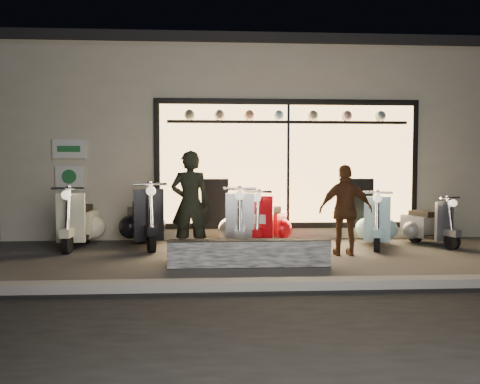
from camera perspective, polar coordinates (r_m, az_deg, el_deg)
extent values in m
plane|color=#383533|center=(7.75, 2.23, -8.01)|extent=(40.00, 40.00, 0.00)
cube|color=slate|center=(5.79, 4.20, -11.18)|extent=(40.00, 0.25, 0.12)
cube|color=beige|center=(12.60, 0.03, 5.37)|extent=(10.00, 6.00, 4.00)
cube|color=black|center=(12.86, 0.03, 14.76)|extent=(10.20, 6.20, 0.20)
cube|color=black|center=(9.67, 5.83, 3.41)|extent=(5.45, 0.06, 2.65)
cube|color=#FFBF6B|center=(9.63, 5.87, 3.41)|extent=(5.20, 0.04, 2.40)
cube|color=black|center=(9.64, 5.94, 8.47)|extent=(4.90, 0.06, 0.06)
cube|color=white|center=(9.95, -20.11, 4.96)|extent=(0.65, 0.04, 0.38)
cube|color=white|center=(9.95, -20.06, 1.79)|extent=(0.55, 0.04, 0.42)
cube|color=black|center=(7.06, 1.12, -7.44)|extent=(2.42, 0.28, 0.40)
cylinder|color=black|center=(7.88, -0.04, -6.48)|extent=(0.13, 0.37, 0.36)
cylinder|color=black|center=(8.93, 0.10, -5.35)|extent=(0.16, 0.37, 0.36)
cube|color=#AAABAF|center=(8.04, 0.00, -3.28)|extent=(0.50, 0.11, 0.88)
cube|color=#AAABAF|center=(8.80, 0.09, -4.00)|extent=(0.51, 0.78, 0.49)
cube|color=black|center=(8.66, 0.07, -2.12)|extent=(0.35, 0.62, 0.13)
sphere|color=#FFF2CC|center=(7.77, -0.04, -0.41)|extent=(0.17, 0.17, 0.16)
cylinder|color=black|center=(8.20, 2.06, -6.17)|extent=(0.23, 0.35, 0.34)
cylinder|color=black|center=(9.15, 4.05, -5.22)|extent=(0.25, 0.36, 0.34)
cube|color=red|center=(8.35, 2.52, -3.29)|extent=(0.45, 0.25, 0.83)
cube|color=red|center=(9.03, 3.87, -3.98)|extent=(0.67, 0.82, 0.46)
cube|color=black|center=(8.90, 3.69, -2.25)|extent=(0.49, 0.63, 0.12)
sphere|color=#FFF2CC|center=(8.11, 2.05, -0.69)|extent=(0.20, 0.20, 0.15)
cylinder|color=black|center=(8.30, -10.76, -5.97)|extent=(0.22, 0.40, 0.38)
cylinder|color=black|center=(9.41, -11.90, -4.92)|extent=(0.24, 0.41, 0.38)
cube|color=black|center=(8.48, -11.06, -2.77)|extent=(0.52, 0.23, 0.93)
cube|color=black|center=(9.27, -11.81, -3.56)|extent=(0.68, 0.90, 0.52)
cube|color=black|center=(9.12, -11.73, -1.66)|extent=(0.49, 0.70, 0.14)
sphere|color=#FFF2CC|center=(8.20, -10.81, 0.13)|extent=(0.21, 0.21, 0.17)
cylinder|color=black|center=(8.58, -20.32, -5.89)|extent=(0.11, 0.36, 0.36)
cylinder|color=black|center=(9.59, -18.42, -4.93)|extent=(0.13, 0.36, 0.36)
cube|color=beige|center=(8.74, -19.93, -2.98)|extent=(0.49, 0.08, 0.87)
cube|color=beige|center=(9.46, -18.62, -3.68)|extent=(0.45, 0.75, 0.49)
cube|color=black|center=(9.33, -18.82, -1.93)|extent=(0.30, 0.60, 0.13)
sphere|color=#FFF2CC|center=(8.48, -20.44, -0.34)|extent=(0.16, 0.16, 0.16)
cylinder|color=black|center=(8.57, 16.34, -5.92)|extent=(0.20, 0.35, 0.34)
cylinder|color=black|center=(9.55, 16.26, -5.01)|extent=(0.22, 0.36, 0.34)
cube|color=#95CCD3|center=(8.73, 16.36, -3.20)|extent=(0.45, 0.21, 0.81)
cube|color=#95CCD3|center=(9.43, 16.29, -3.83)|extent=(0.62, 0.79, 0.46)
cube|color=black|center=(9.30, 16.32, -2.21)|extent=(0.44, 0.62, 0.12)
sphere|color=#FFF2CC|center=(8.47, 16.42, -0.75)|extent=(0.19, 0.19, 0.15)
cylinder|color=black|center=(9.29, 24.44, -5.49)|extent=(0.19, 0.31, 0.30)
cylinder|color=black|center=(9.89, 20.58, -4.91)|extent=(0.21, 0.32, 0.30)
cube|color=slate|center=(9.37, 23.63, -3.27)|extent=(0.40, 0.20, 0.73)
cube|color=slate|center=(9.80, 20.96, -3.89)|extent=(0.57, 0.71, 0.41)
cube|color=black|center=(9.72, 21.36, -2.48)|extent=(0.41, 0.55, 0.11)
sphere|color=#FFF2CC|center=(9.21, 24.57, -1.24)|extent=(0.17, 0.17, 0.13)
imported|color=black|center=(7.75, -6.09, -1.47)|extent=(0.67, 0.47, 1.76)
imported|color=#59341C|center=(8.04, 12.77, -2.18)|extent=(0.91, 0.42, 1.53)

